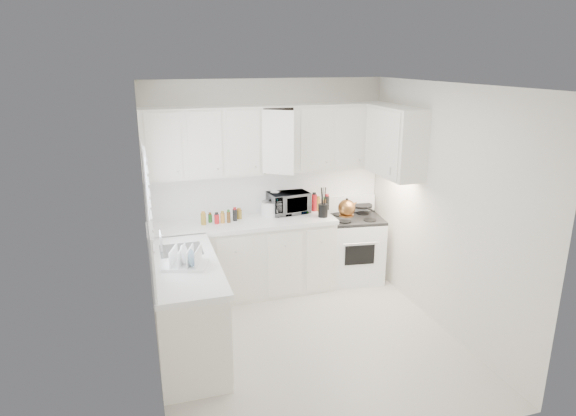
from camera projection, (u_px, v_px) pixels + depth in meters
name	position (u px, v px, depth m)	size (l,w,h in m)	color
floor	(308.00, 341.00, 5.21)	(3.20, 3.20, 0.00)	beige
ceiling	(311.00, 85.00, 4.46)	(3.20, 3.20, 0.00)	white
wall_back	(267.00, 185.00, 6.30)	(3.00, 3.00, 0.00)	silver
wall_front	(388.00, 295.00, 3.37)	(3.00, 3.00, 0.00)	silver
wall_left	(149.00, 239.00, 4.42)	(3.20, 3.20, 0.00)	silver
wall_right	(444.00, 210.00, 5.26)	(3.20, 3.20, 0.00)	silver
window_blinds	(148.00, 201.00, 4.67)	(0.06, 0.96, 1.06)	white
lower_cabinets_back	(244.00, 259.00, 6.16)	(2.22, 0.60, 0.90)	silver
lower_cabinets_left	(187.00, 310.00, 4.93)	(0.60, 1.60, 0.90)	silver
countertop_back	(243.00, 223.00, 6.02)	(2.24, 0.64, 0.05)	white
countertop_left	(185.00, 265.00, 4.79)	(0.64, 1.62, 0.05)	white
backsplash_back	(267.00, 191.00, 6.31)	(2.98, 0.02, 0.55)	white
backsplash_left	(150.00, 239.00, 4.62)	(0.02, 1.60, 0.55)	white
upper_cabinets_back	(270.00, 172.00, 6.09)	(3.00, 0.33, 0.80)	silver
upper_cabinets_right	(393.00, 175.00, 5.91)	(0.33, 0.90, 0.80)	silver
sink	(180.00, 239.00, 5.07)	(0.42, 0.38, 0.30)	gray
stove	(353.00, 240.00, 6.54)	(0.71, 0.58, 1.09)	white
tea_kettle	(347.00, 207.00, 6.19)	(0.27, 0.23, 0.25)	brown
frying_pan	(362.00, 205.00, 6.61)	(0.27, 0.47, 0.04)	black
microwave	(288.00, 200.00, 6.29)	(0.49, 0.27, 0.33)	gray
rice_cooker	(270.00, 208.00, 6.18)	(0.21, 0.21, 0.21)	white
paper_towel	(275.00, 202.00, 6.31)	(0.12, 0.12, 0.27)	white
utensil_crock	(323.00, 202.00, 6.12)	(0.13, 0.13, 0.39)	black
dish_rack	(185.00, 256.00, 4.67)	(0.39, 0.29, 0.21)	white
spice_left_0	(203.00, 216.00, 5.98)	(0.06, 0.06, 0.13)	olive
spice_left_1	(210.00, 218.00, 5.92)	(0.06, 0.06, 0.13)	#286822
spice_left_2	(215.00, 215.00, 6.02)	(0.06, 0.06, 0.13)	red
spice_left_3	(222.00, 217.00, 5.96)	(0.06, 0.06, 0.13)	#C5832E
spice_left_4	(227.00, 214.00, 6.07)	(0.06, 0.06, 0.13)	#583719
spice_left_5	(235.00, 216.00, 6.00)	(0.06, 0.06, 0.13)	black
spice_left_6	(239.00, 213.00, 6.11)	(0.06, 0.06, 0.13)	olive
sauce_right_0	(314.00, 203.00, 6.41)	(0.06, 0.06, 0.19)	red
sauce_right_1	(320.00, 204.00, 6.37)	(0.06, 0.06, 0.19)	#C5832E
sauce_right_2	(322.00, 202.00, 6.44)	(0.06, 0.06, 0.19)	#583719
sauce_right_3	(328.00, 203.00, 6.40)	(0.06, 0.06, 0.19)	black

